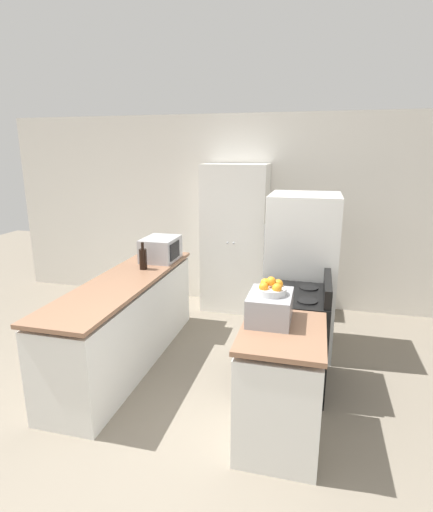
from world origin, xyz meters
name	(u,v)px	position (x,y,z in m)	size (l,w,h in m)	color
ground_plane	(152,466)	(0.00, 0.00, 0.00)	(14.00, 14.00, 0.00)	slate
wall_back	(243,212)	(0.00, 3.30, 1.30)	(7.00, 0.06, 2.60)	silver
counter_left	(126,322)	(-0.82, 1.28, 0.43)	(0.60, 2.36, 0.89)	silver
counter_right	(280,388)	(0.82, 0.50, 0.43)	(0.60, 0.80, 0.89)	silver
pantry_cabinet	(235,239)	(-0.05, 3.00, 0.98)	(0.85, 0.53, 1.96)	white
stove	(291,338)	(0.84, 1.28, 0.45)	(0.66, 0.72, 1.05)	black
refrigerator	(301,273)	(0.87, 2.06, 0.85)	(0.74, 0.77, 1.69)	white
microwave	(161,249)	(-0.73, 2.05, 1.02)	(0.37, 0.47, 0.26)	#B2B2B7
wine_bottle	(143,259)	(-0.77, 1.65, 1.01)	(0.08, 0.08, 0.29)	black
toaster_oven	(270,307)	(0.70, 0.64, 1.00)	(0.32, 0.41, 0.21)	#939399
fruit_bowl	(271,288)	(0.71, 0.64, 1.15)	(0.23, 0.23, 0.13)	silver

